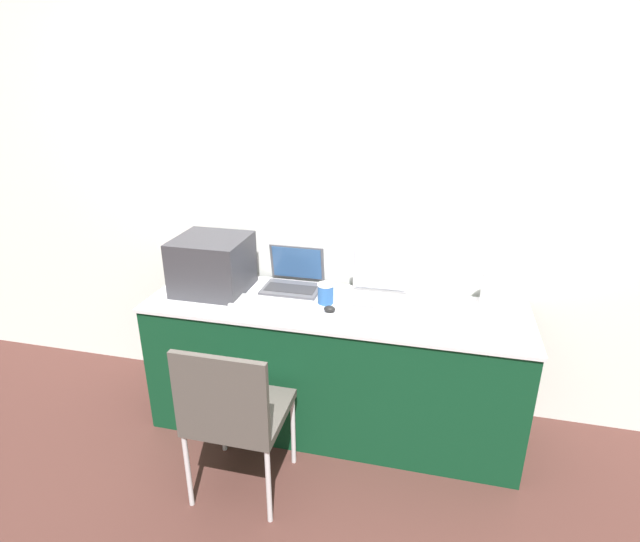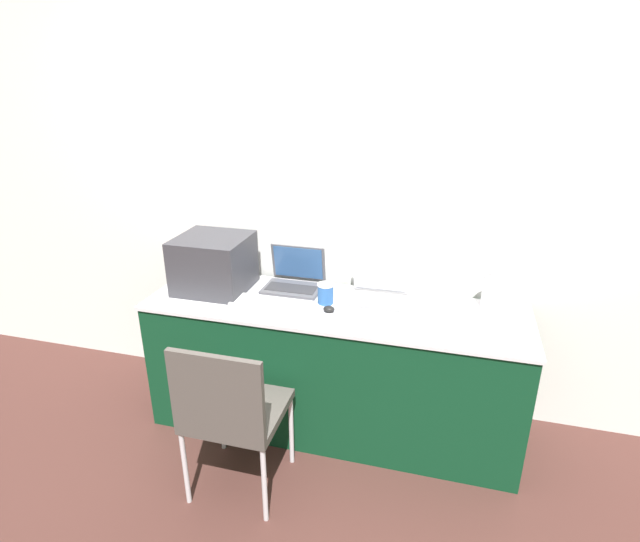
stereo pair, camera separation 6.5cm
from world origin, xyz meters
The scene contains 11 objects.
ground_plane centered at (0.00, 0.00, 0.00)m, with size 14.00×14.00×0.00m, color #472823.
wall_back centered at (0.00, 0.65, 1.30)m, with size 8.00×0.05×2.60m.
table centered at (0.00, 0.28, 0.38)m, with size 2.03×0.59×0.76m.
printer centered at (-0.71, 0.33, 0.93)m, with size 0.39×0.37×0.31m.
laptop_left centered at (-0.28, 0.46, 0.81)m, with size 0.32×0.26×0.23m.
laptop_right centered at (0.22, 0.40, 0.82)m, with size 0.31×0.30×0.27m.
external_keyboard centered at (-0.31, 0.20, 0.77)m, with size 0.45×0.15×0.02m.
coffee_cup centered at (-0.05, 0.31, 0.82)m, with size 0.09×0.09×0.11m.
mouse centered at (-0.01, 0.21, 0.78)m, with size 0.06×0.05×0.03m.
metal_pitcher centered at (0.81, 0.47, 0.86)m, with size 0.12×0.12×0.23m.
chair centered at (-0.33, -0.34, 0.50)m, with size 0.43×0.42×0.84m.
Camera 2 is at (0.56, -2.04, 1.92)m, focal length 28.00 mm.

